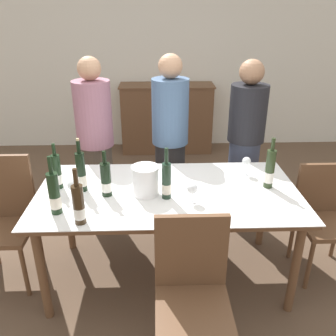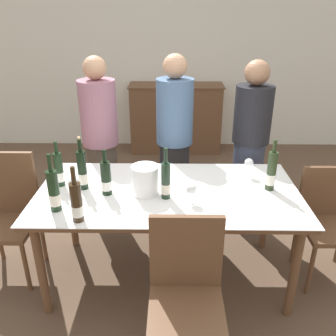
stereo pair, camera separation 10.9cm
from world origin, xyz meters
name	(u,v)px [view 2 (the right image)]	position (x,y,z in m)	size (l,w,h in m)	color
ground_plane	(168,274)	(0.00, 0.00, 0.00)	(12.00, 12.00, 0.00)	brown
back_wall	(171,51)	(0.00, 3.05, 1.40)	(8.00, 0.10, 2.80)	silver
sideboard_cabinet	(176,118)	(0.08, 2.76, 0.49)	(1.33, 0.46, 0.98)	brown
dining_table	(168,199)	(0.00, 0.00, 0.70)	(1.88, 0.97, 0.77)	brown
ice_bucket	(145,179)	(-0.16, -0.04, 0.88)	(0.19, 0.19, 0.21)	white
wine_bottle_0	(106,179)	(-0.43, -0.05, 0.88)	(0.07, 0.07, 0.33)	black
wine_bottle_1	(59,170)	(-0.80, 0.08, 0.89)	(0.07, 0.07, 0.34)	black
wine_bottle_2	(54,192)	(-0.72, -0.27, 0.90)	(0.07, 0.07, 0.39)	black
wine_bottle_3	(271,172)	(0.73, 0.04, 0.90)	(0.07, 0.07, 0.38)	#28381E
wine_bottle_4	(166,181)	(-0.01, -0.10, 0.89)	(0.06, 0.06, 0.37)	#1E3323
wine_bottle_5	(82,171)	(-0.61, 0.03, 0.90)	(0.07, 0.07, 0.40)	black
wine_bottle_6	(77,203)	(-0.55, -0.39, 0.89)	(0.07, 0.07, 0.36)	#332314
wine_glass_0	(74,183)	(-0.65, -0.07, 0.86)	(0.08, 0.08, 0.14)	white
wine_glass_1	(145,173)	(-0.17, 0.11, 0.86)	(0.07, 0.07, 0.13)	white
wine_glass_2	(249,164)	(0.62, 0.25, 0.87)	(0.07, 0.07, 0.15)	white
wine_glass_3	(191,190)	(0.16, -0.17, 0.86)	(0.07, 0.07, 0.14)	white
chair_left_end	(9,208)	(-1.23, 0.09, 0.55)	(0.42, 0.42, 0.98)	brown
chair_right_end	(329,216)	(1.23, 0.08, 0.51)	(0.42, 0.42, 0.87)	brown
chair_near_front	(186,287)	(0.11, -0.71, 0.53)	(0.42, 0.42, 0.94)	brown
person_host	(101,145)	(-0.64, 0.83, 0.80)	(0.33, 0.33, 1.60)	#51473D
person_guest_left	(174,144)	(0.05, 0.83, 0.81)	(0.33, 0.33, 1.62)	#262628
person_guest_right	(249,149)	(0.73, 0.77, 0.79)	(0.33, 0.33, 1.58)	#383F56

